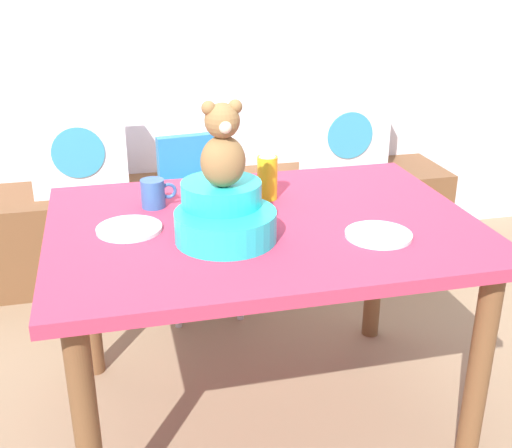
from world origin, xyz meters
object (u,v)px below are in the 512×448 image
Objects in this scene: highchair at (200,202)px; teddy_bear at (223,147)px; pillow_floral_right at (345,132)px; pillow_floral_left at (78,149)px; ketchup_bottle at (267,174)px; infant_seat_teal at (224,215)px; dinner_plate_far at (129,229)px; book_stack at (184,177)px; dinner_plate_near at (378,235)px; dining_table at (263,249)px; coffee_mug at (154,193)px.

teddy_bear is at bearing -93.80° from highchair.
teddy_bear is at bearing -124.05° from pillow_floral_right.
pillow_floral_left is 2.38× the size of ketchup_bottle.
teddy_bear is at bearing -125.28° from ketchup_bottle.
infant_seat_teal reaches higher than dinner_plate_far.
dinner_plate_far is (-0.32, -1.21, 0.25)m from book_stack.
infant_seat_teal is at bearing -93.80° from highchair.
pillow_floral_right is 1.23m from ketchup_bottle.
book_stack is 1.27m from dinner_plate_far.
pillow_floral_right reaches higher than dinner_plate_near.
ketchup_bottle is at bearing 19.93° from dinner_plate_far.
infant_seat_teal is 0.21m from teddy_bear.
highchair is at bearing -87.82° from book_stack.
pillow_floral_right is 0.33× the size of dining_table.
dinner_plate_near is at bearing -107.13° from pillow_floral_right.
book_stack is (-0.84, 0.02, -0.18)m from pillow_floral_right.
dinner_plate_near and dinner_plate_far have the same top height.
highchair is at bearing 86.20° from infant_seat_teal.
teddy_bear reaches higher than dining_table.
pillow_floral_left is 1.33× the size of infant_seat_teal.
ketchup_bottle is (0.21, 0.29, -0.19)m from teddy_bear.
ketchup_bottle reaches higher than dining_table.
dinner_plate_near is at bearing -58.59° from ketchup_bottle.
dining_table is at bearing 33.07° from teddy_bear.
teddy_bear reaches higher than dinner_plate_far.
coffee_mug is at bearing 147.06° from dining_table.
pillow_floral_right is at bearing 55.95° from teddy_bear.
teddy_bear reaches higher than infant_seat_teal.
pillow_floral_right is at bearing 26.81° from highchair.
infant_seat_teal is at bearing 90.00° from teddy_bear.
pillow_floral_right is 0.86m from book_stack.
pillow_floral_left is at bearing 98.38° from dinner_plate_far.
infant_seat_teal is at bearing -59.18° from coffee_mug.
dining_table is (0.10, -1.23, 0.15)m from book_stack.
infant_seat_teal is 1.65× the size of dinner_plate_near.
ketchup_bottle is at bearing 54.72° from teddy_bear.
dinner_plate_near is at bearing -74.18° from book_stack.
dining_table is 0.24m from infant_seat_teal.
book_stack is 0.61× the size of infant_seat_teal.
pillow_floral_right and infant_seat_teal have the same top height.
coffee_mug is at bearing 120.82° from infant_seat_teal.
coffee_mug is at bearing -112.15° from highchair.
teddy_bear is 0.53m from dinner_plate_near.
infant_seat_teal is at bearing -23.09° from dinner_plate_far.
ketchup_bottle reaches higher than pillow_floral_right.
ketchup_bottle is at bearing 54.67° from infant_seat_teal.
pillow_floral_left is at bearing 105.01° from coffee_mug.
ketchup_bottle is at bearing -57.14° from pillow_floral_left.
teddy_bear is (-0.88, -1.30, 0.34)m from pillow_floral_right.
ketchup_bottle is at bearing -1.61° from coffee_mug.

